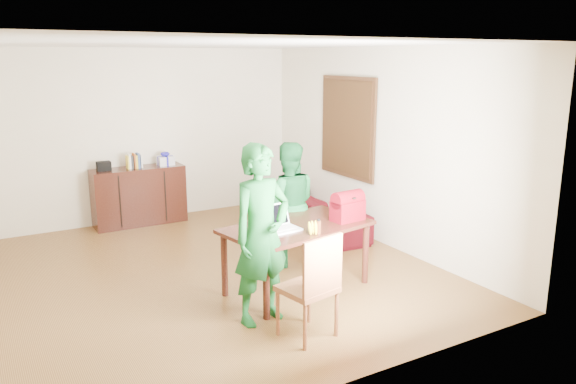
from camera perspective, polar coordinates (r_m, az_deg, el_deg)
room at (r=6.73m, az=-8.16°, el=2.68°), size 5.20×5.70×2.90m
table at (r=6.23m, az=0.92°, el=-4.21°), size 1.74×1.17×0.75m
chair at (r=5.33m, az=2.07°, el=-11.58°), size 0.54×0.52×1.02m
person_near at (r=5.44m, az=-2.71°, el=-4.34°), size 0.72×0.54×1.78m
person_far at (r=6.97m, az=-0.02°, el=-1.25°), size 0.93×0.85×1.56m
laptop at (r=6.00m, az=-0.55°, el=-3.51°), size 0.39×0.29×0.26m
bananas at (r=5.88m, az=2.56°, el=-4.08°), size 0.17×0.13×0.06m
bottle at (r=5.89m, az=3.10°, el=-3.52°), size 0.07×0.07×0.16m
red_bag at (r=6.38m, az=6.08°, el=-1.71°), size 0.39×0.25×0.27m
sofa at (r=8.49m, az=2.31°, el=-1.78°), size 1.04×2.25×0.64m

